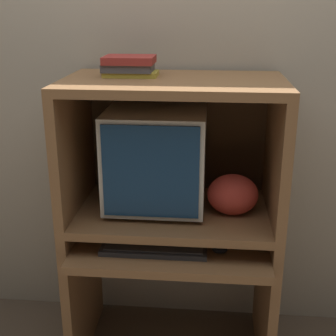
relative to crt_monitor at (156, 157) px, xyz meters
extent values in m
cube|color=#B2A893|center=(0.08, 0.30, 0.34)|extent=(6.00, 0.06, 2.60)
cube|color=brown|center=(-0.35, -0.03, -0.65)|extent=(0.04, 0.54, 0.63)
cube|color=brown|center=(0.50, -0.03, -0.65)|extent=(0.04, 0.54, 0.63)
cube|color=brown|center=(0.08, -0.22, -0.35)|extent=(0.82, 0.30, 0.04)
cube|color=brown|center=(-0.35, -0.03, -0.28)|extent=(0.04, 0.54, 0.11)
cube|color=brown|center=(0.50, -0.03, -0.28)|extent=(0.04, 0.54, 0.11)
cube|color=brown|center=(0.08, -0.03, -0.24)|extent=(0.82, 0.54, 0.04)
cube|color=brown|center=(-0.35, -0.03, 0.06)|extent=(0.04, 0.54, 0.56)
cube|color=brown|center=(0.50, -0.03, 0.06)|extent=(0.04, 0.54, 0.56)
cube|color=brown|center=(0.08, -0.03, 0.32)|extent=(0.82, 0.54, 0.04)
cube|color=#48321E|center=(0.08, 0.23, 0.06)|extent=(0.82, 0.01, 0.56)
cylinder|color=beige|center=(0.00, 0.00, -0.21)|extent=(0.22, 0.22, 0.02)
cube|color=beige|center=(0.00, 0.00, 0.00)|extent=(0.42, 0.40, 0.41)
cube|color=navy|center=(0.00, -0.20, 0.00)|extent=(0.38, 0.01, 0.38)
cube|color=#2D2D30|center=(0.01, -0.20, -0.32)|extent=(0.44, 0.16, 0.02)
cube|color=#474749|center=(0.01, -0.20, -0.31)|extent=(0.40, 0.12, 0.01)
ellipsoid|color=black|center=(0.28, -0.20, -0.32)|extent=(0.06, 0.04, 0.03)
ellipsoid|color=#BC382D|center=(0.33, -0.06, -0.14)|extent=(0.21, 0.16, 0.18)
cube|color=gold|center=(-0.10, 0.03, 0.35)|extent=(0.22, 0.13, 0.02)
cube|color=#4C4C51|center=(-0.12, 0.02, 0.38)|extent=(0.20, 0.14, 0.03)
cube|color=maroon|center=(-0.11, 0.03, 0.41)|extent=(0.20, 0.16, 0.03)
camera|label=1|loc=(0.22, -1.89, 0.63)|focal=50.00mm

